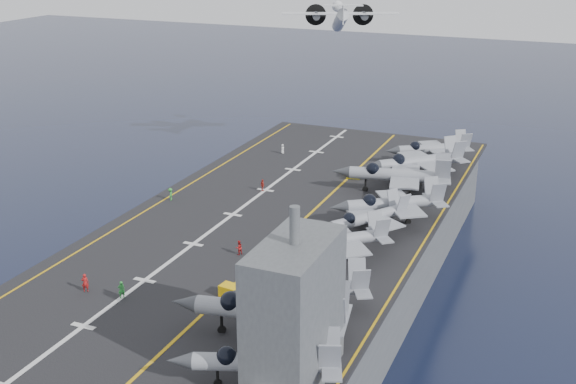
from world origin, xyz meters
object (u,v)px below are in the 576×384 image
at_px(fighter_jet_0, 266,361).
at_px(tow_cart_a, 231,291).
at_px(island_superstructure, 294,296).
at_px(transport_plane, 340,21).

height_order(fighter_jet_0, tow_cart_a, fighter_jet_0).
xyz_separation_m(island_superstructure, transport_plane, (-27.13, 88.21, 10.33)).
bearing_deg(tow_cart_a, transport_plane, 101.64).
distance_m(fighter_jet_0, transport_plane, 94.92).
bearing_deg(island_superstructure, transport_plane, 107.10).
bearing_deg(fighter_jet_0, transport_plane, 105.79).
bearing_deg(tow_cart_a, fighter_jet_0, -52.35).
distance_m(fighter_jet_0, tow_cart_a, 15.55).
distance_m(island_superstructure, fighter_jet_0, 5.69).
distance_m(tow_cart_a, transport_plane, 81.36).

